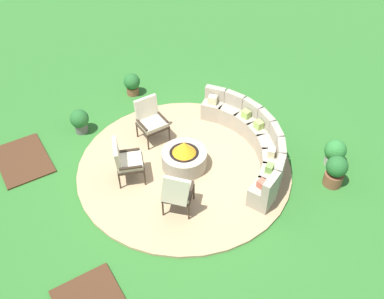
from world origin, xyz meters
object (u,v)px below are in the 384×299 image
object	(u,v)px
lounge_chair_front_left	(150,119)
lounge_chair_front_right	(126,160)
curved_stone_bench	(253,141)
potted_plant_1	(132,83)
lounge_chair_back_left	(177,192)
fire_pit	(184,157)
potted_plant_0	(336,170)
potted_plant_2	(80,120)
potted_plant_3	(335,152)

from	to	relation	value
lounge_chair_front_left	lounge_chair_front_right	world-z (taller)	same
curved_stone_bench	lounge_chair_front_right	size ratio (longest dim) A/B	3.44
curved_stone_bench	potted_plant_1	xyz separation A→B (m)	(-3.60, -1.28, -0.04)
lounge_chair_front_right	lounge_chair_back_left	bearing A→B (deg)	39.44
lounge_chair_front_right	lounge_chair_front_left	bearing A→B (deg)	151.62
fire_pit	potted_plant_0	size ratio (longest dim) A/B	1.33
potted_plant_0	potted_plant_2	world-z (taller)	potted_plant_0
lounge_chair_back_left	potted_plant_1	xyz separation A→B (m)	(-4.21, 1.05, -0.27)
curved_stone_bench	lounge_chair_front_right	distance (m)	2.89
lounge_chair_front_right	potted_plant_0	xyz separation A→B (m)	(2.42, 3.67, -0.19)
curved_stone_bench	lounge_chair_front_left	distance (m)	2.40
lounge_chair_front_right	potted_plant_3	bearing A→B (deg)	84.96
lounge_chair_front_right	potted_plant_2	distance (m)	2.10
fire_pit	lounge_chair_front_left	distance (m)	1.30
lounge_chair_front_left	potted_plant_0	xyz separation A→B (m)	(3.35, 2.59, -0.20)
lounge_chair_front_right	potted_plant_1	world-z (taller)	lounge_chair_front_right
curved_stone_bench	lounge_chair_front_left	xyz separation A→B (m)	(-1.67, -1.71, 0.23)
fire_pit	potted_plant_2	xyz separation A→B (m)	(-2.40, -1.48, 0.02)
lounge_chair_front_right	potted_plant_0	size ratio (longest dim) A/B	1.37
fire_pit	curved_stone_bench	xyz separation A→B (m)	(0.40, 1.56, 0.05)
potted_plant_0	curved_stone_bench	bearing A→B (deg)	-152.42
potted_plant_2	lounge_chair_front_left	bearing A→B (deg)	49.48
curved_stone_bench	potted_plant_3	distance (m)	1.82
fire_pit	lounge_chair_front_right	size ratio (longest dim) A/B	0.97
potted_plant_0	potted_plant_3	world-z (taller)	potted_plant_0
fire_pit	lounge_chair_front_right	bearing A→B (deg)	-104.99
lounge_chair_front_left	potted_plant_3	bearing A→B (deg)	134.75
potted_plant_3	lounge_chair_front_right	bearing A→B (deg)	-115.57
potted_plant_0	lounge_chair_back_left	bearing A→B (deg)	-108.50
lounge_chair_front_right	potted_plant_1	xyz separation A→B (m)	(-2.86, 1.51, -0.26)
lounge_chair_front_left	potted_plant_2	distance (m)	1.77
lounge_chair_front_left	potted_plant_3	world-z (taller)	lounge_chair_front_left
potted_plant_0	potted_plant_2	xyz separation A→B (m)	(-4.49, -3.93, -0.06)
fire_pit	potted_plant_2	distance (m)	2.82
lounge_chair_front_right	potted_plant_1	distance (m)	3.25
potted_plant_2	potted_plant_3	distance (m)	5.96
curved_stone_bench	potted_plant_3	xyz separation A→B (m)	(1.24, 1.33, -0.02)
curved_stone_bench	potted_plant_3	size ratio (longest dim) A/B	5.41
potted_plant_2	potted_plant_3	size ratio (longest dim) A/B	0.96
lounge_chair_back_left	potted_plant_0	xyz separation A→B (m)	(1.07, 3.21, -0.20)
potted_plant_1	potted_plant_2	size ratio (longest dim) A/B	0.98
lounge_chair_front_left	potted_plant_2	size ratio (longest dim) A/B	1.64
potted_plant_1	lounge_chair_front_right	bearing A→B (deg)	-27.82
lounge_chair_front_left	potted_plant_0	bearing A→B (deg)	126.13
lounge_chair_back_left	lounge_chair_front_right	bearing A→B (deg)	151.48
potted_plant_0	potted_plant_1	size ratio (longest dim) A/B	1.22
potted_plant_1	potted_plant_3	world-z (taller)	potted_plant_3
lounge_chair_front_left	potted_plant_1	distance (m)	1.99
potted_plant_1	potted_plant_3	distance (m)	5.49
curved_stone_bench	lounge_chair_back_left	bearing A→B (deg)	-75.23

